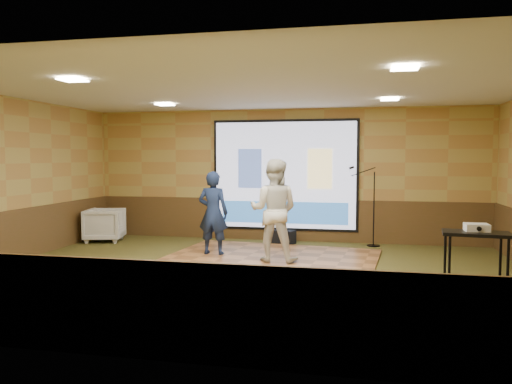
% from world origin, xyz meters
% --- Properties ---
extents(ground, '(9.00, 9.00, 0.00)m').
position_xyz_m(ground, '(0.00, 0.00, 0.00)').
color(ground, '#2F3A1A').
rests_on(ground, ground).
extents(room_shell, '(9.04, 7.04, 3.02)m').
position_xyz_m(room_shell, '(0.00, 0.00, 2.09)').
color(room_shell, '#A68F45').
rests_on(room_shell, ground).
extents(wainscot_back, '(9.00, 0.04, 0.95)m').
position_xyz_m(wainscot_back, '(0.00, 3.48, 0.47)').
color(wainscot_back, '#4A3818').
rests_on(wainscot_back, ground).
extents(wainscot_front, '(9.00, 0.04, 0.95)m').
position_xyz_m(wainscot_front, '(0.00, -3.48, 0.47)').
color(wainscot_front, '#4A3818').
rests_on(wainscot_front, ground).
extents(wainscot_left, '(0.04, 7.00, 0.95)m').
position_xyz_m(wainscot_left, '(-4.48, 0.00, 0.47)').
color(wainscot_left, '#4A3818').
rests_on(wainscot_left, ground).
extents(projector_screen, '(3.32, 0.06, 2.52)m').
position_xyz_m(projector_screen, '(0.00, 3.44, 1.47)').
color(projector_screen, black).
rests_on(projector_screen, room_shell).
extents(downlight_nw, '(0.32, 0.32, 0.02)m').
position_xyz_m(downlight_nw, '(-2.20, 1.80, 2.97)').
color(downlight_nw, '#FFEABF').
rests_on(downlight_nw, room_shell).
extents(downlight_ne, '(0.32, 0.32, 0.02)m').
position_xyz_m(downlight_ne, '(2.20, 1.80, 2.97)').
color(downlight_ne, '#FFEABF').
rests_on(downlight_ne, room_shell).
extents(downlight_sw, '(0.32, 0.32, 0.02)m').
position_xyz_m(downlight_sw, '(-2.20, -1.50, 2.97)').
color(downlight_sw, '#FFEABF').
rests_on(downlight_sw, room_shell).
extents(downlight_se, '(0.32, 0.32, 0.02)m').
position_xyz_m(downlight_se, '(2.20, -1.50, 2.97)').
color(downlight_se, '#FFEABF').
rests_on(downlight_se, room_shell).
extents(dance_floor, '(4.17, 3.34, 0.03)m').
position_xyz_m(dance_floor, '(0.06, 1.33, 0.01)').
color(dance_floor, '#A26A3B').
rests_on(dance_floor, ground).
extents(player_left, '(0.60, 0.40, 1.61)m').
position_xyz_m(player_left, '(-1.09, 1.45, 0.83)').
color(player_left, '#162245').
rests_on(player_left, dance_floor).
extents(player_right, '(0.93, 0.74, 1.85)m').
position_xyz_m(player_right, '(0.17, 1.04, 0.95)').
color(player_right, beige).
rests_on(player_right, dance_floor).
extents(av_table, '(0.86, 0.45, 0.90)m').
position_xyz_m(av_table, '(3.24, -0.63, 0.62)').
color(av_table, black).
rests_on(av_table, ground).
extents(projector, '(0.31, 0.26, 0.10)m').
position_xyz_m(projector, '(3.26, -0.55, 0.95)').
color(projector, silver).
rests_on(projector, av_table).
extents(mic_stand, '(0.68, 0.28, 1.73)m').
position_xyz_m(mic_stand, '(1.93, 3.13, 0.49)').
color(mic_stand, black).
rests_on(mic_stand, ground).
extents(banquet_chair, '(1.00, 0.98, 0.75)m').
position_xyz_m(banquet_chair, '(-3.97, 2.51, 0.38)').
color(banquet_chair, gray).
rests_on(banquet_chair, ground).
extents(duffel_bag, '(0.56, 0.45, 0.30)m').
position_xyz_m(duffel_bag, '(0.04, 3.02, 0.15)').
color(duffel_bag, black).
rests_on(duffel_bag, ground).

